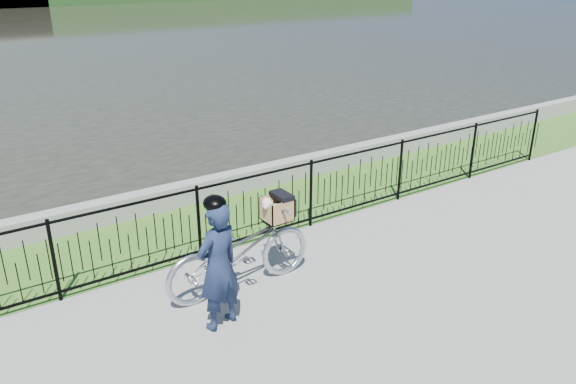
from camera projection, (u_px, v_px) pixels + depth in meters
ground at (320, 286)px, 7.59m from camera, size 120.00×120.00×0.00m
grass_strip at (229, 218)px, 9.59m from camera, size 60.00×2.00×0.01m
quay_wall at (202, 190)px, 10.28m from camera, size 60.00×0.30×0.40m
fence at (258, 207)px, 8.61m from camera, size 14.00×0.06×1.15m
bicycle_rig at (240, 250)px, 7.34m from camera, size 2.11×0.73×1.24m
cyclist at (218, 264)px, 6.47m from camera, size 0.66×0.52×1.67m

